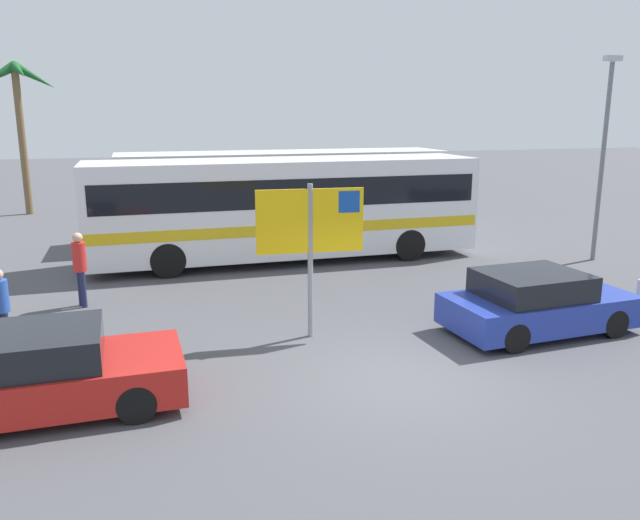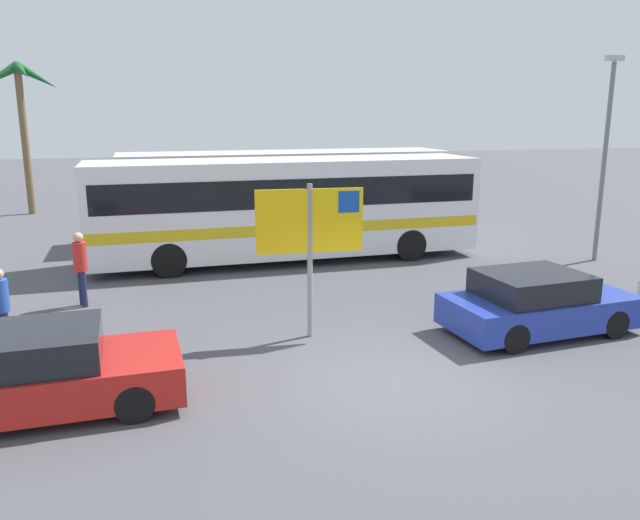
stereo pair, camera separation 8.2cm
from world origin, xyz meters
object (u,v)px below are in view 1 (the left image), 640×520
at_px(car_blue, 537,303).
at_px(pedestrian_by_bus, 80,263).
at_px(bus_front_coach, 285,204).
at_px(ferry_sign, 313,227).
at_px(car_red, 45,372).
at_px(bus_rear_coach, 285,190).
at_px(pedestrian_near_sign, 1,303).

height_order(car_blue, pedestrian_by_bus, pedestrian_by_bus).
relative_size(bus_front_coach, ferry_sign, 3.75).
bearing_deg(car_red, car_blue, 4.63).
xyz_separation_m(bus_front_coach, car_red, (-6.03, -9.04, -1.15)).
relative_size(bus_front_coach, bus_rear_coach, 1.00).
height_order(bus_front_coach, pedestrian_near_sign, bus_front_coach).
bearing_deg(car_blue, bus_front_coach, 110.01).
xyz_separation_m(ferry_sign, pedestrian_by_bus, (-4.76, 3.58, -1.25)).
distance_m(ferry_sign, car_red, 5.60).
relative_size(bus_rear_coach, pedestrian_near_sign, 7.20).
xyz_separation_m(car_blue, pedestrian_near_sign, (-10.67, 2.00, 0.34)).
xyz_separation_m(ferry_sign, car_blue, (4.64, -1.11, -1.69)).
bearing_deg(pedestrian_by_bus, bus_rear_coach, -157.06).
bearing_deg(car_red, pedestrian_near_sign, 109.51).
distance_m(ferry_sign, car_blue, 5.06).
bearing_deg(pedestrian_by_bus, bus_front_coach, -173.46).
distance_m(car_blue, pedestrian_near_sign, 10.86).
relative_size(bus_rear_coach, ferry_sign, 3.75).
bearing_deg(bus_rear_coach, bus_front_coach, -103.20).
distance_m(car_red, pedestrian_by_bus, 5.65).
relative_size(pedestrian_near_sign, pedestrian_by_bus, 0.92).
height_order(ferry_sign, pedestrian_near_sign, ferry_sign).
bearing_deg(bus_front_coach, bus_rear_coach, 76.80).
height_order(bus_front_coach, car_blue, bus_front_coach).
bearing_deg(car_blue, pedestrian_near_sign, 165.82).
relative_size(bus_front_coach, pedestrian_near_sign, 7.20).
bearing_deg(bus_front_coach, car_red, -123.71).
bearing_deg(car_blue, ferry_sign, 163.02).
bearing_deg(bus_rear_coach, pedestrian_near_sign, -129.24).
xyz_separation_m(bus_front_coach, bus_rear_coach, (0.87, 3.71, 0.00)).
distance_m(car_red, pedestrian_near_sign, 3.16).
height_order(ferry_sign, car_blue, ferry_sign).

